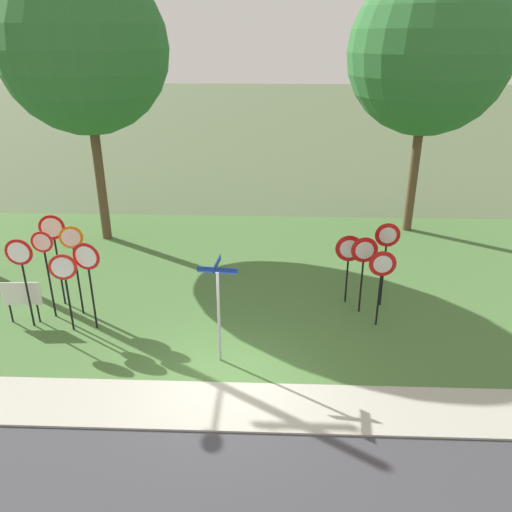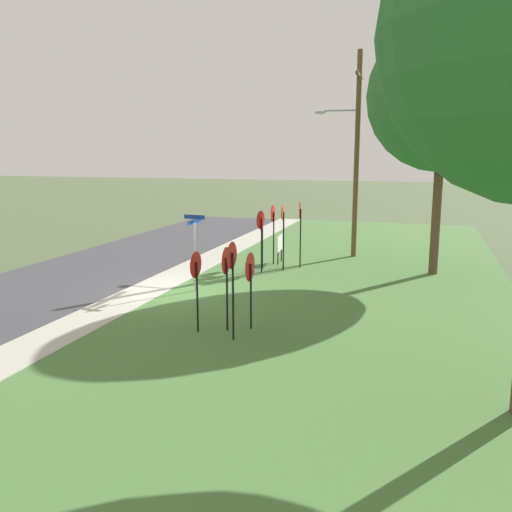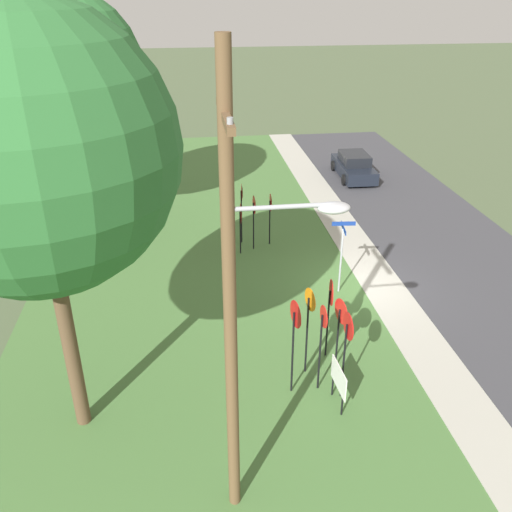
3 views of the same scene
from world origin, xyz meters
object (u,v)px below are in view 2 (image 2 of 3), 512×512
notice_board (280,245)px  stop_sign_center_tall (262,230)px  utility_pole (354,149)px  stop_sign_near_right (261,228)px  stop_sign_far_right (300,220)px  stop_sign_near_left (273,221)px  yield_sign_near_right (196,273)px  yield_sign_far_left (226,269)px  street_name_post (195,246)px  yield_sign_far_right (232,267)px  stop_sign_far_left (283,224)px  stop_sign_far_center (283,224)px  yield_sign_near_left (250,273)px  oak_tree_left (444,95)px

notice_board → stop_sign_center_tall: bearing=-18.2°
utility_pole → notice_board: 5.74m
stop_sign_near_right → stop_sign_far_right: stop_sign_far_right is taller
stop_sign_near_left → yield_sign_near_right: 9.65m
stop_sign_near_right → yield_sign_near_right: stop_sign_near_right is taller
stop_sign_near_right → stop_sign_center_tall: stop_sign_near_right is taller
stop_sign_center_tall → yield_sign_far_left: 8.18m
yield_sign_near_right → street_name_post: size_ratio=0.83×
street_name_post → notice_board: (-5.73, 1.63, -0.81)m
yield_sign_near_right → yield_sign_far_right: 1.24m
yield_sign_near_right → stop_sign_far_left: bearing=179.9°
stop_sign_far_left → stop_sign_far_right: size_ratio=0.96×
stop_sign_far_left → stop_sign_far_center: stop_sign_far_left is taller
yield_sign_near_right → stop_sign_far_center: bearing=-178.7°
stop_sign_center_tall → notice_board: stop_sign_center_tall is taller
notice_board → yield_sign_near_left: bearing=6.1°
stop_sign_near_right → yield_sign_far_left: stop_sign_near_right is taller
stop_sign_near_right → yield_sign_near_right: bearing=11.5°
yield_sign_near_left → notice_board: (-9.24, -1.53, -0.78)m
stop_sign_far_right → yield_sign_far_right: size_ratio=1.08×
stop_sign_far_left → stop_sign_center_tall: (0.05, -0.91, -0.30)m
stop_sign_far_center → oak_tree_left: size_ratio=0.26×
stop_sign_far_left → yield_sign_far_left: (8.12, 0.43, -0.20)m
stop_sign_near_right → utility_pole: bearing=154.7°
yield_sign_near_left → utility_pole: size_ratio=0.23×
stop_sign_center_tall → yield_sign_far_right: (8.77, 1.77, 0.30)m
stop_sign_center_tall → yield_sign_far_left: (8.07, 1.34, 0.09)m
stop_sign_far_right → yield_sign_near_right: stop_sign_far_right is taller
stop_sign_near_right → stop_sign_far_left: bearing=138.5°
stop_sign_far_right → stop_sign_far_left: bearing=-45.4°
stop_sign_center_tall → street_name_post: street_name_post is taller
utility_pole → notice_board: size_ratio=7.56×
stop_sign_near_left → stop_sign_far_left: bearing=31.0°
stop_sign_far_right → utility_pole: 4.80m
yield_sign_far_left → street_name_post: size_ratio=0.86×
stop_sign_far_right → notice_board: (-0.70, -1.06, -1.25)m
yield_sign_near_right → oak_tree_left: 12.76m
yield_sign_near_left → stop_sign_far_left: bearing=-171.1°
stop_sign_far_center → stop_sign_far_right: size_ratio=0.93×
stop_sign_far_center → oak_tree_left: (-0.42, 6.26, 5.19)m
stop_sign_far_right → street_name_post: (5.03, -2.69, -0.44)m
stop_sign_near_left → stop_sign_far_left: (1.14, 0.74, 0.05)m
stop_sign_near_right → stop_sign_far_center: stop_sign_far_center is taller
stop_sign_far_left → street_name_post: size_ratio=1.00×
stop_sign_far_right → utility_pole: bearing=142.3°
stop_sign_near_left → street_name_post: bearing=-16.5°
yield_sign_near_left → street_name_post: size_ratio=0.80×
yield_sign_far_left → street_name_post: 4.63m
yield_sign_near_left → stop_sign_far_right: bearing=-175.4°
stop_sign_near_right → stop_sign_far_left: 1.02m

